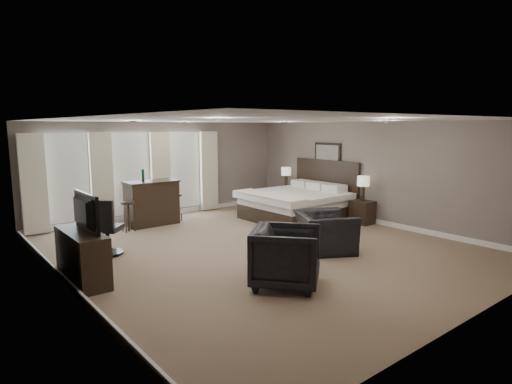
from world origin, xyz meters
TOP-DOWN VIEW (x-y plane):
  - room at (0.00, 0.00)m, footprint 7.60×8.60m
  - window_bay at (-1.00, 4.11)m, footprint 5.25×0.20m
  - bed at (2.58, 1.56)m, footprint 2.42×2.31m
  - nightstand_near at (3.47, 0.11)m, footprint 0.44×0.54m
  - nightstand_far at (3.47, 3.01)m, footprint 0.46×0.57m
  - lamp_near at (3.47, 0.11)m, footprint 0.31×0.31m
  - lamp_far at (3.47, 3.01)m, footprint 0.30×0.30m
  - wall_art at (3.70, 1.56)m, footprint 0.04×0.96m
  - dresser at (-3.45, 0.30)m, footprint 0.46×1.43m
  - tv at (-3.45, 0.30)m, footprint 0.61×1.06m
  - armchair_near at (0.91, -0.93)m, footprint 1.24×1.40m
  - armchair_far at (-1.02, -1.88)m, footprint 1.38×1.37m
  - bar_counter at (-0.81, 3.37)m, footprint 1.30×0.68m
  - bar_stool_left at (-1.56, 3.06)m, footprint 0.35×0.35m
  - bar_stool_right at (-0.14, 3.38)m, footprint 0.43×0.43m
  - desk_chair at (-2.61, 1.51)m, footprint 0.81×0.81m

SIDE VIEW (x-z plane):
  - nightstand_near at x=3.47m, z-range 0.00..0.59m
  - nightstand_far at x=3.47m, z-range 0.00..0.62m
  - bar_stool_right at x=-0.14m, z-range 0.00..0.72m
  - bar_stool_left at x=-1.56m, z-range 0.00..0.73m
  - dresser at x=-3.45m, z-range 0.00..0.83m
  - armchair_near at x=0.91m, z-range 0.00..1.03m
  - armchair_far at x=-1.02m, z-range 0.00..1.04m
  - desk_chair at x=-2.61m, z-range 0.00..1.12m
  - bar_counter at x=-0.81m, z-range 0.00..1.13m
  - bed at x=2.58m, z-range 0.00..1.54m
  - tv at x=-3.45m, z-range 0.83..0.97m
  - lamp_near at x=3.47m, z-range 0.59..1.23m
  - lamp_far at x=3.47m, z-range 0.62..1.24m
  - window_bay at x=-1.00m, z-range 0.05..2.35m
  - room at x=0.00m, z-range -0.02..2.62m
  - wall_art at x=3.70m, z-range 1.47..2.03m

